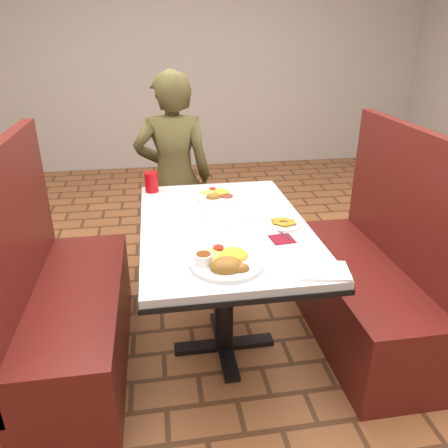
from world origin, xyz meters
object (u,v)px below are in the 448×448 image
at_px(booth_bench_left, 66,311).
at_px(near_dinner_plate, 226,258).
at_px(red_tumbler, 151,182).
at_px(diner_person, 174,178).
at_px(booth_bench_right, 367,284).
at_px(dining_table, 224,242).
at_px(plantain_plate, 284,223).
at_px(far_dinner_plate, 217,193).

bearing_deg(booth_bench_left, near_dinner_plate, -28.27).
bearing_deg(red_tumbler, diner_person, 68.80).
height_order(booth_bench_right, near_dinner_plate, booth_bench_right).
relative_size(dining_table, plantain_plate, 7.19).
bearing_deg(plantain_plate, near_dinner_plate, -135.09).
bearing_deg(diner_person, dining_table, 104.83).
bearing_deg(booth_bench_right, plantain_plate, -173.51).
xyz_separation_m(diner_person, red_tumbler, (-0.15, -0.38, 0.11)).
distance_m(near_dinner_plate, plantain_plate, 0.48).
height_order(dining_table, booth_bench_left, booth_bench_left).
relative_size(dining_table, far_dinner_plate, 5.02).
bearing_deg(booth_bench_left, red_tumbler, 48.65).
bearing_deg(plantain_plate, booth_bench_right, 6.49).
bearing_deg(plantain_plate, red_tumbler, 137.05).
xyz_separation_m(booth_bench_right, plantain_plate, (-0.52, -0.06, 0.43)).
xyz_separation_m(diner_person, near_dinner_plate, (0.13, -1.30, 0.08)).
bearing_deg(booth_bench_left, diner_person, 56.08).
relative_size(booth_bench_left, far_dinner_plate, 4.97).
bearing_deg(booth_bench_left, booth_bench_right, 0.00).
xyz_separation_m(booth_bench_right, far_dinner_plate, (-0.78, 0.37, 0.44)).
bearing_deg(dining_table, near_dinner_plate, -98.32).
xyz_separation_m(booth_bench_left, diner_person, (0.61, 0.90, 0.37)).
relative_size(near_dinner_plate, plantain_plate, 1.79).
distance_m(dining_table, diner_person, 0.92).
height_order(dining_table, booth_bench_right, booth_bench_right).
bearing_deg(near_dinner_plate, booth_bench_left, 151.73).
relative_size(booth_bench_left, diner_person, 0.86).
distance_m(booth_bench_left, near_dinner_plate, 0.95).
bearing_deg(dining_table, far_dinner_plate, 86.85).
relative_size(dining_table, booth_bench_right, 1.01).
bearing_deg(booth_bench_right, diner_person, 137.76).
height_order(booth_bench_right, far_dinner_plate, booth_bench_right).
bearing_deg(red_tumbler, dining_table, -56.84).
distance_m(dining_table, near_dinner_plate, 0.42).
xyz_separation_m(booth_bench_left, booth_bench_right, (1.60, 0.00, 0.00)).
height_order(booth_bench_left, diner_person, diner_person).
bearing_deg(booth_bench_right, booth_bench_left, 180.00).
bearing_deg(far_dinner_plate, booth_bench_right, -25.38).
bearing_deg(red_tumbler, booth_bench_left, -131.35).
distance_m(dining_table, booth_bench_right, 0.86).
height_order(dining_table, near_dinner_plate, near_dinner_plate).
bearing_deg(diner_person, booth_bench_right, 140.49).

